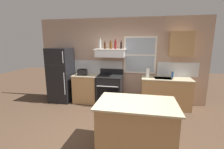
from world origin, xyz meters
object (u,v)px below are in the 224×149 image
at_px(bottle_red_label_wine, 115,45).
at_px(paper_towel_roll, 148,73).
at_px(refrigerator, 61,75).
at_px(stove_range, 110,90).
at_px(toaster, 82,72).
at_px(dish_soap_bottle, 172,75).
at_px(bottle_clear_tall, 100,44).
at_px(bottle_balsamic_dark, 121,45).
at_px(kitchen_island, 136,126).
at_px(bottle_brown_stout, 105,46).
at_px(bottle_amber_wine, 111,45).

distance_m(bottle_red_label_wine, paper_towel_roll, 1.29).
height_order(refrigerator, stove_range, refrigerator).
distance_m(toaster, dish_soap_bottle, 2.78).
distance_m(refrigerator, bottle_clear_tall, 1.66).
relative_size(bottle_balsamic_dark, kitchen_island, 0.18).
xyz_separation_m(toaster, bottle_clear_tall, (0.57, 0.13, 0.87)).
distance_m(refrigerator, bottle_balsamic_dark, 2.21).
xyz_separation_m(bottle_balsamic_dark, kitchen_island, (0.58, -2.14, -1.40)).
bearing_deg(toaster, refrigerator, -179.70).
relative_size(stove_range, bottle_balsamic_dark, 4.27).
xyz_separation_m(refrigerator, dish_soap_bottle, (3.53, 0.16, 0.12)).
distance_m(paper_towel_roll, kitchen_island, 2.19).
height_order(bottle_brown_stout, paper_towel_roll, bottle_brown_stout).
distance_m(bottle_clear_tall, bottle_brown_stout, 0.17).
bearing_deg(stove_range, bottle_amber_wine, 88.46).
xyz_separation_m(bottle_balsamic_dark, dish_soap_bottle, (1.54, 0.05, -0.85)).
bearing_deg(toaster, stove_range, 1.21).
distance_m(bottle_brown_stout, bottle_red_label_wine, 0.33).
bearing_deg(bottle_clear_tall, toaster, -167.34).
bearing_deg(toaster, dish_soap_bottle, 3.22).
distance_m(bottle_clear_tall, bottle_amber_wine, 0.33).
relative_size(bottle_brown_stout, paper_towel_roll, 0.88).
xyz_separation_m(bottle_clear_tall, bottle_red_label_wine, (0.49, -0.06, -0.01)).
bearing_deg(bottle_brown_stout, toaster, -173.00).
bearing_deg(bottle_brown_stout, bottle_clear_tall, 166.39).
height_order(toaster, bottle_balsamic_dark, bottle_balsamic_dark).
bearing_deg(bottle_brown_stout, bottle_amber_wine, 18.40).
height_order(stove_range, bottle_brown_stout, bottle_brown_stout).
bearing_deg(toaster, bottle_red_label_wine, 3.64).
height_order(toaster, bottle_red_label_wine, bottle_red_label_wine).
relative_size(bottle_brown_stout, dish_soap_bottle, 1.31).
bearing_deg(refrigerator, stove_range, 0.80).
bearing_deg(bottle_brown_stout, dish_soap_bottle, 1.87).
height_order(stove_range, bottle_red_label_wine, bottle_red_label_wine).
distance_m(refrigerator, bottle_red_label_wine, 2.07).
xyz_separation_m(bottle_amber_wine, bottle_red_label_wine, (0.16, -0.08, 0.01)).
distance_m(stove_range, bottle_clear_tall, 1.46).
xyz_separation_m(stove_range, bottle_brown_stout, (-0.17, 0.07, 1.38)).
relative_size(refrigerator, bottle_balsamic_dark, 6.90).
bearing_deg(paper_towel_roll, bottle_clear_tall, 177.22).
xyz_separation_m(refrigerator, paper_towel_roll, (2.80, 0.06, 0.16)).
distance_m(toaster, bottle_red_label_wine, 1.37).
relative_size(refrigerator, dish_soap_bottle, 9.80).
relative_size(bottle_clear_tall, bottle_balsamic_dark, 1.26).
bearing_deg(refrigerator, dish_soap_bottle, 2.60).
distance_m(refrigerator, kitchen_island, 3.30).
xyz_separation_m(bottle_clear_tall, dish_soap_bottle, (2.20, 0.03, -0.88)).
xyz_separation_m(toaster, stove_range, (0.90, 0.02, -0.54)).
xyz_separation_m(toaster, paper_towel_roll, (2.05, 0.06, 0.04)).
bearing_deg(kitchen_island, bottle_brown_stout, 116.95).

